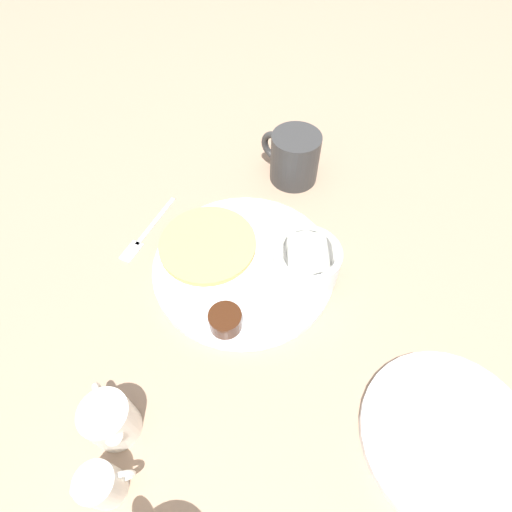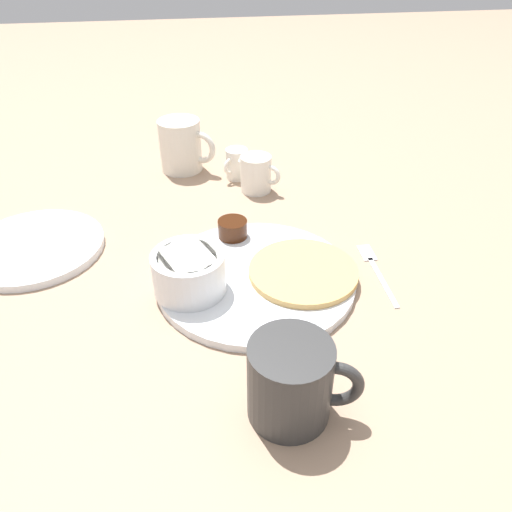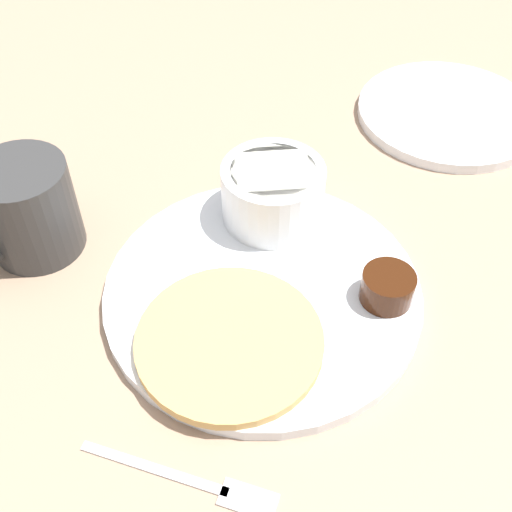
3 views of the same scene
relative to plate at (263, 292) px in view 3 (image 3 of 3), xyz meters
name	(u,v)px [view 3 (image 3 of 3)]	position (x,y,z in m)	size (l,w,h in m)	color
ground_plane	(263,296)	(0.00, 0.00, -0.01)	(4.00, 4.00, 0.00)	#9E7F66
plate	(263,292)	(0.00, 0.00, 0.00)	(0.28, 0.28, 0.01)	white
pancake_stack	(229,341)	(-0.01, -0.07, 0.01)	(0.15, 0.15, 0.01)	tan
bowl	(273,191)	(-0.02, 0.09, 0.04)	(0.10, 0.10, 0.06)	white
syrup_cup	(387,287)	(0.10, 0.02, 0.02)	(0.05, 0.05, 0.03)	#38190A
butter_ramekin	(291,195)	(0.00, 0.11, 0.02)	(0.04, 0.04, 0.04)	white
coffee_mug	(28,209)	(-0.22, 0.00, 0.04)	(0.09, 0.12, 0.09)	#333333
fork	(200,483)	(0.01, -0.18, 0.00)	(0.15, 0.02, 0.00)	silver
far_plate	(448,113)	(0.13, 0.32, 0.00)	(0.21, 0.21, 0.01)	white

